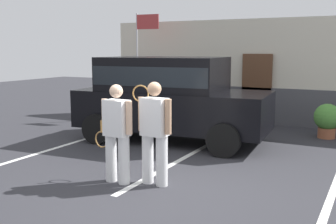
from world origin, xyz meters
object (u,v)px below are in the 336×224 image
Objects in this scene: parked_suv at (169,95)px; potted_plant_by_porch at (327,119)px; tennis_player_man at (117,132)px; flag_pole at (142,47)px; tennis_player_woman at (154,131)px.

parked_suv is 5.39× the size of potted_plant_by_porch.
flag_pole reaches higher than tennis_player_man.
tennis_player_man is at bearing -62.47° from flag_pole.
tennis_player_man reaches higher than potted_plant_by_porch.
flag_pole is at bearing 127.82° from parked_suv.
parked_suv is at bearing -73.50° from tennis_player_man.
tennis_player_woman is 6.65m from flag_pole.
potted_plant_by_porch is 5.95m from flag_pole.
potted_plant_by_porch is 0.26× the size of flag_pole.
parked_suv is at bearing -147.74° from potted_plant_by_porch.
tennis_player_woman reaches higher than potted_plant_by_porch.
flag_pole is at bearing -58.35° from tennis_player_man.
potted_plant_by_porch is at bearing 27.58° from parked_suv.
tennis_player_woman is (1.31, -2.99, -0.25)m from parked_suv.
flag_pole is (-2.95, 5.65, 1.44)m from tennis_player_man.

